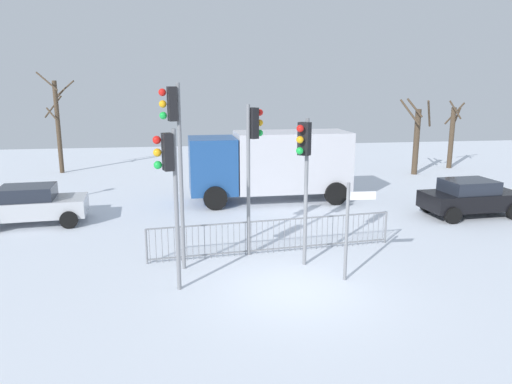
{
  "coord_description": "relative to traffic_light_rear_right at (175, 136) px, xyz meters",
  "views": [
    {
      "loc": [
        -2.66,
        -11.2,
        5.14
      ],
      "look_at": [
        -0.61,
        2.5,
        2.03
      ],
      "focal_mm": 33.73,
      "sensor_mm": 36.0,
      "label": 1
    }
  ],
  "objects": [
    {
      "name": "ground_plane",
      "position": [
        2.92,
        -1.85,
        -3.78
      ],
      "size": [
        60.0,
        60.0,
        0.0
      ],
      "primitive_type": "plane",
      "color": "silver"
    },
    {
      "name": "traffic_light_rear_right",
      "position": [
        0.0,
        0.0,
        0.0
      ],
      "size": [
        0.56,
        0.36,
        5.19
      ],
      "rotation": [
        0.0,
        0.0,
        1.78
      ],
      "color": "slate",
      "rests_on": "ground"
    },
    {
      "name": "traffic_light_rear_left",
      "position": [
        3.51,
        -0.28,
        -0.67
      ],
      "size": [
        0.46,
        0.47,
        4.24
      ],
      "rotation": [
        0.0,
        0.0,
        2.4
      ],
      "color": "slate",
      "rests_on": "ground"
    },
    {
      "name": "traffic_light_mid_left",
      "position": [
        2.24,
        0.95,
        -0.43
      ],
      "size": [
        0.53,
        0.41,
        4.58
      ],
      "rotation": [
        0.0,
        0.0,
        5.18
      ],
      "color": "slate",
      "rests_on": "ground"
    },
    {
      "name": "traffic_light_mid_right",
      "position": [
        -0.13,
        -1.43,
        -0.77
      ],
      "size": [
        0.55,
        0.37,
        4.11
      ],
      "rotation": [
        0.0,
        0.0,
        1.86
      ],
      "color": "slate",
      "rests_on": "ground"
    },
    {
      "name": "direction_sign_post",
      "position": [
        4.48,
        -1.43,
        -2.28
      ],
      "size": [
        0.79,
        0.09,
        2.67
      ],
      "rotation": [
        0.0,
        0.0,
        -0.03
      ],
      "color": "slate",
      "rests_on": "ground"
    },
    {
      "name": "pedestrian_guard_railing",
      "position": [
        2.9,
        0.95,
        -3.23
      ],
      "size": [
        7.74,
        0.85,
        1.07
      ],
      "rotation": [
        0.0,
        0.0,
        0.1
      ],
      "color": "slate",
      "rests_on": "ground"
    },
    {
      "name": "car_silver_mid",
      "position": [
        -5.46,
        5.38,
        -3.02
      ],
      "size": [
        3.93,
        2.19,
        1.47
      ],
      "rotation": [
        0.0,
        0.0,
        0.08
      ],
      "color": "#B2B5BA",
      "rests_on": "ground"
    },
    {
      "name": "car_black_trailing",
      "position": [
        11.43,
        4.05,
        -3.02
      ],
      "size": [
        3.91,
        2.14,
        1.47
      ],
      "rotation": [
        0.0,
        0.0,
        0.07
      ],
      "color": "black",
      "rests_on": "ground"
    },
    {
      "name": "delivery_truck",
      "position": [
        4.06,
        7.75,
        -2.04
      ],
      "size": [
        7.09,
        2.82,
        3.1
      ],
      "rotation": [
        0.0,
        0.0,
        3.16
      ],
      "color": "silver",
      "rests_on": "ground"
    },
    {
      "name": "bare_tree_left",
      "position": [
        -7.02,
        16.57,
        -0.85
      ],
      "size": [
        1.95,
        1.96,
        5.84
      ],
      "color": "#473828",
      "rests_on": "ground"
    },
    {
      "name": "bare_tree_centre",
      "position": [
        16.73,
        14.72,
        -1.72
      ],
      "size": [
        1.3,
        1.31,
        4.2
      ],
      "color": "#473828",
      "rests_on": "ground"
    },
    {
      "name": "bare_tree_right",
      "position": [
        13.5,
        12.95,
        -1.65
      ],
      "size": [
        1.9,
        1.44,
        4.39
      ],
      "color": "#473828",
      "rests_on": "ground"
    }
  ]
}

